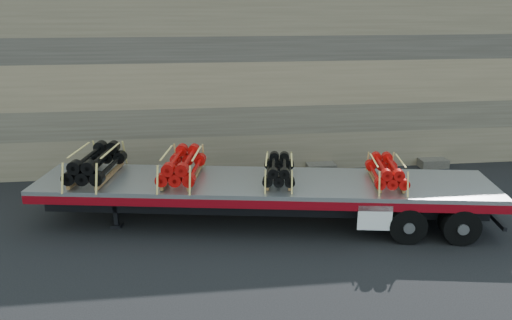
# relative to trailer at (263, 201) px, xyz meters

# --- Properties ---
(ground) EXTENTS (120.00, 120.00, 0.00)m
(ground) POSITION_rel_trailer_xyz_m (1.14, 0.03, -0.72)
(ground) COLOR black
(ground) RESTS_ON ground
(rock_wall) EXTENTS (44.00, 3.00, 7.00)m
(rock_wall) POSITION_rel_trailer_xyz_m (1.14, 6.53, 2.78)
(rock_wall) COLOR #7A6B54
(rock_wall) RESTS_ON ground
(trailer) EXTENTS (14.70, 5.32, 1.44)m
(trailer) POSITION_rel_trailer_xyz_m (0.00, 0.00, 0.00)
(trailer) COLOR #A4A7AC
(trailer) RESTS_ON ground
(bundle_front) EXTENTS (1.68, 2.69, 0.89)m
(bundle_front) POSITION_rel_trailer_xyz_m (-5.30, 0.97, 1.17)
(bundle_front) COLOR black
(bundle_front) RESTS_ON trailer
(bundle_midfront) EXTENTS (1.59, 2.54, 0.84)m
(bundle_midfront) POSITION_rel_trailer_xyz_m (-2.55, 0.47, 1.14)
(bundle_midfront) COLOR red
(bundle_midfront) RESTS_ON trailer
(bundle_midrear) EXTENTS (1.30, 2.08, 0.69)m
(bundle_midrear) POSITION_rel_trailer_xyz_m (0.49, -0.09, 1.06)
(bundle_midrear) COLOR black
(bundle_midrear) RESTS_ON trailer
(bundle_rear) EXTENTS (1.35, 2.15, 0.71)m
(bundle_rear) POSITION_rel_trailer_xyz_m (3.79, -0.69, 1.08)
(bundle_rear) COLOR red
(bundle_rear) RESTS_ON trailer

